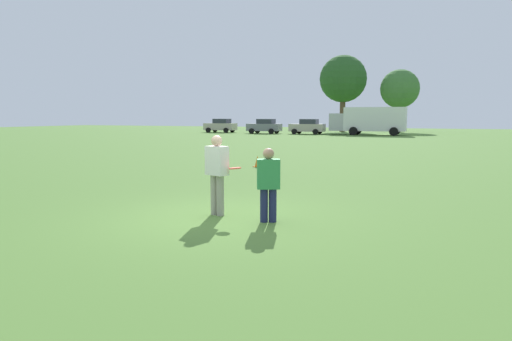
{
  "coord_description": "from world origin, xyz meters",
  "views": [
    {
      "loc": [
        4.57,
        -8.53,
        2.18
      ],
      "look_at": [
        0.44,
        1.11,
        0.92
      ],
      "focal_mm": 31.96,
      "sensor_mm": 36.0,
      "label": 1
    }
  ],
  "objects_px": {
    "parked_car_mid_left": "(265,126)",
    "box_truck": "(369,120)",
    "player_defender": "(268,181)",
    "player_thrower": "(217,170)",
    "traffic_cone": "(257,162)",
    "parked_car_center": "(308,126)",
    "frisbee": "(235,168)",
    "parked_car_near_left": "(221,126)"
  },
  "relations": [
    {
      "from": "parked_car_mid_left",
      "to": "box_truck",
      "type": "relative_size",
      "value": 0.5
    },
    {
      "from": "player_defender",
      "to": "box_truck",
      "type": "xyz_separation_m",
      "value": [
        -5.3,
        44.88,
        0.9
      ]
    },
    {
      "from": "player_thrower",
      "to": "parked_car_mid_left",
      "type": "xyz_separation_m",
      "value": [
        -16.81,
        44.17,
        -0.07
      ]
    },
    {
      "from": "traffic_cone",
      "to": "parked_car_center",
      "type": "bearing_deg",
      "value": 103.39
    },
    {
      "from": "player_thrower",
      "to": "player_defender",
      "type": "bearing_deg",
      "value": -7.6
    },
    {
      "from": "frisbee",
      "to": "parked_car_near_left",
      "type": "xyz_separation_m",
      "value": [
        -24.02,
        45.29,
        -0.14
      ]
    },
    {
      "from": "box_truck",
      "to": "traffic_cone",
      "type": "bearing_deg",
      "value": -88.26
    },
    {
      "from": "frisbee",
      "to": "parked_car_center",
      "type": "distance_m",
      "value": 46.09
    },
    {
      "from": "player_defender",
      "to": "parked_car_near_left",
      "type": "bearing_deg",
      "value": 118.67
    },
    {
      "from": "player_thrower",
      "to": "player_defender",
      "type": "relative_size",
      "value": 1.15
    },
    {
      "from": "player_thrower",
      "to": "traffic_cone",
      "type": "xyz_separation_m",
      "value": [
        -2.94,
        9.21,
        -0.77
      ]
    },
    {
      "from": "traffic_cone",
      "to": "parked_car_near_left",
      "type": "distance_m",
      "value": 41.61
    },
    {
      "from": "parked_car_near_left",
      "to": "player_defender",
      "type": "bearing_deg",
      "value": -61.33
    },
    {
      "from": "parked_car_near_left",
      "to": "parked_car_center",
      "type": "distance_m",
      "value": 12.25
    },
    {
      "from": "parked_car_near_left",
      "to": "box_truck",
      "type": "distance_m",
      "value": 19.6
    },
    {
      "from": "frisbee",
      "to": "box_truck",
      "type": "distance_m",
      "value": 44.9
    },
    {
      "from": "player_defender",
      "to": "parked_car_center",
      "type": "height_order",
      "value": "parked_car_center"
    },
    {
      "from": "traffic_cone",
      "to": "parked_car_mid_left",
      "type": "height_order",
      "value": "parked_car_mid_left"
    },
    {
      "from": "frisbee",
      "to": "traffic_cone",
      "type": "height_order",
      "value": "frisbee"
    },
    {
      "from": "parked_car_center",
      "to": "box_truck",
      "type": "distance_m",
      "value": 7.39
    },
    {
      "from": "frisbee",
      "to": "parked_car_center",
      "type": "relative_size",
      "value": 0.06
    },
    {
      "from": "player_defender",
      "to": "parked_car_center",
      "type": "bearing_deg",
      "value": 105.77
    },
    {
      "from": "frisbee",
      "to": "player_defender",
      "type": "bearing_deg",
      "value": -13.19
    },
    {
      "from": "player_defender",
      "to": "parked_car_mid_left",
      "type": "relative_size",
      "value": 0.36
    },
    {
      "from": "frisbee",
      "to": "parked_car_mid_left",
      "type": "height_order",
      "value": "parked_car_mid_left"
    },
    {
      "from": "player_thrower",
      "to": "player_defender",
      "type": "height_order",
      "value": "player_thrower"
    },
    {
      "from": "frisbee",
      "to": "traffic_cone",
      "type": "distance_m",
      "value": 9.81
    },
    {
      "from": "traffic_cone",
      "to": "box_truck",
      "type": "xyz_separation_m",
      "value": [
        -1.08,
        35.5,
        1.52
      ]
    },
    {
      "from": "parked_car_mid_left",
      "to": "parked_car_center",
      "type": "height_order",
      "value": "same"
    },
    {
      "from": "player_thrower",
      "to": "parked_car_mid_left",
      "type": "bearing_deg",
      "value": 110.84
    },
    {
      "from": "player_defender",
      "to": "parked_car_center",
      "type": "relative_size",
      "value": 0.36
    },
    {
      "from": "parked_car_center",
      "to": "parked_car_near_left",
      "type": "bearing_deg",
      "value": 176.55
    },
    {
      "from": "parked_car_center",
      "to": "parked_car_mid_left",
      "type": "bearing_deg",
      "value": -175.67
    },
    {
      "from": "frisbee",
      "to": "parked_car_near_left",
      "type": "distance_m",
      "value": 51.27
    },
    {
      "from": "parked_car_mid_left",
      "to": "parked_car_center",
      "type": "bearing_deg",
      "value": 4.33
    },
    {
      "from": "parked_car_near_left",
      "to": "box_truck",
      "type": "bearing_deg",
      "value": -1.81
    },
    {
      "from": "player_thrower",
      "to": "parked_car_mid_left",
      "type": "distance_m",
      "value": 47.26
    },
    {
      "from": "parked_car_mid_left",
      "to": "box_truck",
      "type": "xyz_separation_m",
      "value": [
        12.79,
        0.53,
        0.83
      ]
    },
    {
      "from": "player_thrower",
      "to": "box_truck",
      "type": "height_order",
      "value": "box_truck"
    },
    {
      "from": "parked_car_mid_left",
      "to": "traffic_cone",
      "type": "bearing_deg",
      "value": -68.36
    },
    {
      "from": "parked_car_near_left",
      "to": "frisbee",
      "type": "bearing_deg",
      "value": -62.06
    },
    {
      "from": "box_truck",
      "to": "parked_car_center",
      "type": "bearing_deg",
      "value": -179.07
    }
  ]
}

